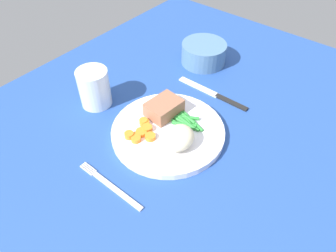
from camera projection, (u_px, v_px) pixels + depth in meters
The scene contains 10 objects.
dining_table at pixel (170, 133), 73.51cm from camera, with size 120.00×90.00×2.00cm.
dinner_plate at pixel (168, 132), 71.22cm from camera, with size 25.46×25.46×1.60cm, color white.
meat_portion at pixel (164, 108), 73.11cm from camera, with size 7.94×5.95×3.49cm, color #936047.
mashed_potatoes at pixel (178, 138), 65.84cm from camera, with size 7.59×6.34×4.26cm, color beige.
carrot_slices at pixel (142, 131), 69.48cm from camera, with size 7.22×6.45×1.21cm.
green_beans at pixel (185, 120), 72.20cm from camera, with size 5.56×9.67×0.88cm.
fork at pixel (111, 186), 61.59cm from camera, with size 1.44×16.60×0.40cm.
knife at pixel (214, 94), 81.65cm from camera, with size 1.70×20.50×0.64cm.
water_glass at pixel (95, 90), 76.69cm from camera, with size 7.56×7.56×9.50cm.
salad_bowl at pixel (204, 52), 90.14cm from camera, with size 12.68×12.68×5.94cm.
Camera 1 is at (-39.82, -31.94, 53.92)cm, focal length 33.78 mm.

